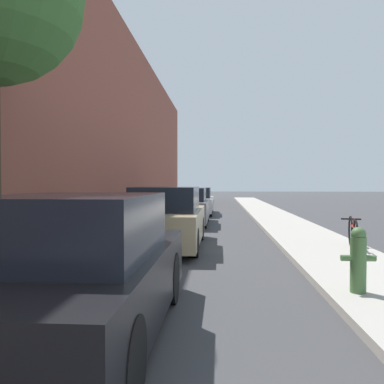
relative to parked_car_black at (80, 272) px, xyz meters
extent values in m
plane|color=#3D3D3F|center=(0.95, 10.85, -0.69)|extent=(120.00, 120.00, 0.00)
cube|color=#ADA89E|center=(-1.95, 10.85, -0.63)|extent=(2.00, 52.00, 0.12)
cube|color=#ADA89E|center=(3.85, 10.85, -0.63)|extent=(2.00, 52.00, 0.12)
cube|color=brown|center=(-3.30, 10.85, 3.79)|extent=(0.70, 52.00, 8.96)
cylinder|color=black|center=(-0.73, 1.29, -0.36)|extent=(0.22, 0.67, 0.67)
cylinder|color=black|center=(0.73, 1.29, -0.36)|extent=(0.22, 0.67, 0.67)
cylinder|color=black|center=(0.73, -1.21, -0.36)|extent=(0.22, 0.67, 0.67)
cube|color=black|center=(0.00, 0.04, -0.16)|extent=(1.67, 4.03, 0.70)
cube|color=black|center=(0.00, -0.12, 0.49)|extent=(1.47, 2.10, 0.60)
cylinder|color=black|center=(-0.63, 7.19, -0.38)|extent=(0.22, 0.63, 0.63)
cylinder|color=black|center=(0.84, 7.19, -0.38)|extent=(0.22, 0.63, 0.63)
cylinder|color=black|center=(-0.63, 4.57, -0.38)|extent=(0.22, 0.63, 0.63)
cylinder|color=black|center=(0.84, 4.57, -0.38)|extent=(0.22, 0.63, 0.63)
cube|color=tan|center=(0.11, 5.88, -0.14)|extent=(1.67, 4.23, 0.75)
cube|color=black|center=(0.11, 5.71, 0.52)|extent=(1.47, 2.20, 0.57)
cylinder|color=black|center=(-0.79, 12.67, -0.38)|extent=(0.22, 0.63, 0.63)
cylinder|color=black|center=(0.84, 12.67, -0.38)|extent=(0.22, 0.63, 0.63)
cylinder|color=black|center=(-0.79, 10.04, -0.38)|extent=(0.22, 0.63, 0.63)
cylinder|color=black|center=(0.84, 10.04, -0.38)|extent=(0.22, 0.63, 0.63)
cube|color=slate|center=(0.03, 11.36, -0.15)|extent=(1.86, 4.24, 0.75)
cube|color=black|center=(0.03, 11.19, 0.47)|extent=(1.63, 2.21, 0.49)
cylinder|color=black|center=(-0.64, 17.81, -0.36)|extent=(0.22, 0.66, 0.66)
cylinder|color=black|center=(0.93, 17.81, -0.36)|extent=(0.22, 0.66, 0.66)
cylinder|color=black|center=(-0.64, 14.98, -0.36)|extent=(0.22, 0.66, 0.66)
cylinder|color=black|center=(0.93, 14.98, -0.36)|extent=(0.22, 0.66, 0.66)
cube|color=silver|center=(0.14, 16.39, -0.17)|extent=(1.78, 4.57, 0.68)
cube|color=black|center=(0.14, 16.21, 0.42)|extent=(1.57, 2.37, 0.51)
cylinder|color=#47703D|center=(3.27, 1.56, -0.20)|extent=(0.21, 0.21, 0.75)
sphere|color=#47703D|center=(3.27, 1.56, 0.21)|extent=(0.20, 0.20, 0.20)
cylinder|color=#47703D|center=(3.11, 1.56, -0.11)|extent=(0.14, 0.08, 0.08)
cylinder|color=#47703D|center=(3.43, 1.56, -0.11)|extent=(0.14, 0.08, 0.08)
torus|color=black|center=(4.48, 5.67, -0.22)|extent=(0.19, 0.70, 0.71)
torus|color=black|center=(4.27, 4.68, -0.22)|extent=(0.19, 0.70, 0.71)
cube|color=maroon|center=(4.37, 5.18, -0.06)|extent=(0.22, 0.85, 0.04)
cylinder|color=maroon|center=(4.33, 5.00, 0.03)|extent=(0.04, 0.04, 0.19)
cube|color=black|center=(4.46, 5.59, 0.06)|extent=(0.44, 0.13, 0.04)
camera|label=1|loc=(1.41, -3.92, 0.90)|focal=37.32mm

